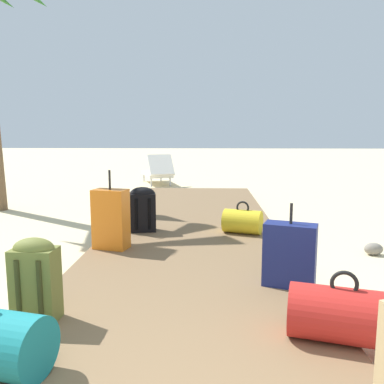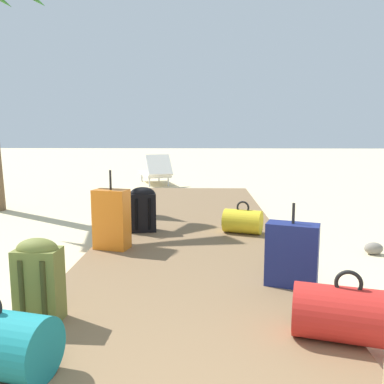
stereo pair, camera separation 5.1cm
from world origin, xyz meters
name	(u,v)px [view 2 (the right image)]	position (x,y,z in m)	size (l,w,h in m)	color
ground_plane	(190,262)	(0.00, 3.35, 0.00)	(60.00, 60.00, 0.00)	beige
boardwalk	(192,237)	(0.00, 4.19, 0.04)	(2.20, 8.38, 0.08)	brown
duffel_bag_yellow	(243,221)	(0.63, 4.27, 0.23)	(0.54, 0.43, 0.41)	gold
duffel_bag_red	(347,314)	(1.00, 1.64, 0.25)	(0.69, 0.49, 0.45)	red
backpack_black	(143,208)	(-0.64, 4.33, 0.38)	(0.36, 0.27, 0.57)	black
backpack_olive	(39,278)	(-0.95, 1.85, 0.38)	(0.30, 0.21, 0.57)	olive
suitcase_orange	(112,219)	(-0.86, 3.56, 0.40)	(0.41, 0.29, 0.86)	orange
suitcase_navy	(292,255)	(0.86, 2.53, 0.34)	(0.46, 0.33, 0.69)	navy
lounge_chair	(156,172)	(-1.10, 9.63, 0.33)	(1.06, 1.65, 0.79)	white
rock_right_near	(374,248)	(2.02, 3.67, 0.07)	(0.20, 0.14, 0.13)	gray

